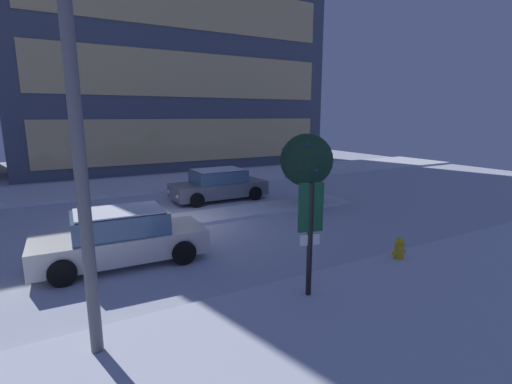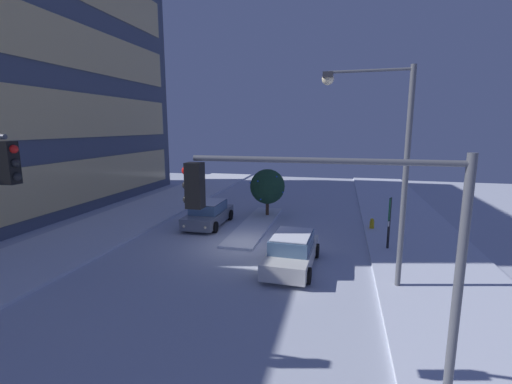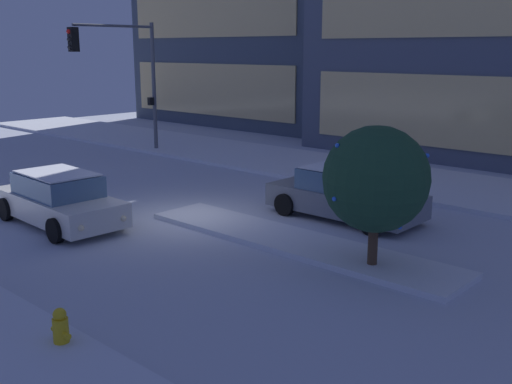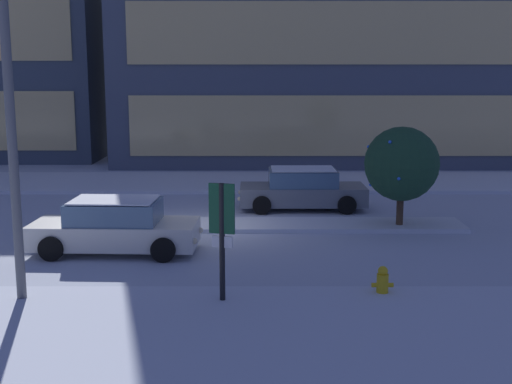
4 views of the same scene
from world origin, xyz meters
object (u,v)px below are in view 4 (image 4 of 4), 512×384
street_lamp_arched (22,55)px  parking_info_sign (221,229)px  decorated_tree_median (401,164)px  car_near (114,227)px  fire_hydrant (381,283)px  car_far (301,190)px

street_lamp_arched → parking_info_sign: street_lamp_arched is taller
decorated_tree_median → car_near: bearing=-161.5°
street_lamp_arched → decorated_tree_median: bearing=-53.6°
street_lamp_arched → parking_info_sign: bearing=-99.3°
fire_hydrant → decorated_tree_median: bearing=75.0°
car_near → parking_info_sign: bearing=-51.4°
car_near → street_lamp_arched: bearing=-105.9°
street_lamp_arched → fire_hydrant: 9.18m
car_far → street_lamp_arched: size_ratio=0.57×
street_lamp_arched → fire_hydrant: bearing=-90.1°
fire_hydrant → decorated_tree_median: (1.78, 6.64, 1.72)m
car_near → fire_hydrant: size_ratio=6.33×
car_far → fire_hydrant: 9.83m
car_near → car_far: bearing=49.2°
car_near → street_lamp_arched: (-1.10, -3.33, 4.55)m
street_lamp_arched → decorated_tree_median: size_ratio=2.50×
parking_info_sign → decorated_tree_median: decorated_tree_median is taller
car_far → parking_info_sign: size_ratio=1.75×
car_far → fire_hydrant: size_ratio=6.28×
fire_hydrant → decorated_tree_median: size_ratio=0.23×
street_lamp_arched → decorated_tree_median: 11.77m
car_near → street_lamp_arched: 5.75m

